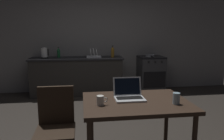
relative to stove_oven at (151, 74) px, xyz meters
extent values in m
plane|color=#2D2823|center=(-1.28, -2.14, -0.44)|extent=(12.00, 12.00, 0.00)
cube|color=slate|center=(-0.98, 0.35, 0.93)|extent=(6.40, 0.10, 2.73)
cube|color=#282623|center=(-1.82, 0.00, -0.02)|extent=(2.10, 0.60, 0.84)
cube|color=black|center=(-1.82, 0.00, 0.42)|extent=(2.16, 0.64, 0.04)
cube|color=#2D2D30|center=(0.00, 0.00, -0.02)|extent=(0.60, 0.60, 0.84)
cube|color=black|center=(0.00, 0.00, 0.42)|extent=(0.60, 0.60, 0.04)
cube|color=black|center=(0.00, -0.30, -0.09)|extent=(0.54, 0.01, 0.39)
cylinder|color=black|center=(-0.16, -0.31, 0.34)|extent=(0.04, 0.02, 0.04)
cylinder|color=black|center=(0.00, -0.31, 0.34)|extent=(0.04, 0.02, 0.04)
cylinder|color=black|center=(0.16, -0.31, 0.34)|extent=(0.04, 0.02, 0.04)
cube|color=#332319|center=(-1.14, -3.01, 0.29)|extent=(1.12, 0.82, 0.04)
cylinder|color=#332319|center=(-1.64, -2.65, -0.09)|extent=(0.05, 0.05, 0.71)
cylinder|color=#332319|center=(-0.64, -2.65, -0.09)|extent=(0.05, 0.05, 0.71)
cube|color=#2D2116|center=(-1.99, -3.04, 0.02)|extent=(0.40, 0.40, 0.04)
cube|color=#2D2116|center=(-1.99, -2.86, 0.25)|extent=(0.38, 0.04, 0.42)
cube|color=silver|center=(-1.20, -2.97, 0.32)|extent=(0.32, 0.22, 0.02)
cube|color=black|center=(-1.20, -2.95, 0.33)|extent=(0.28, 0.12, 0.00)
cube|color=silver|center=(-1.20, -2.83, 0.43)|extent=(0.32, 0.07, 0.20)
cube|color=black|center=(-1.20, -2.83, 0.43)|extent=(0.29, 0.05, 0.18)
cylinder|color=black|center=(-2.56, 0.00, 0.45)|extent=(0.15, 0.15, 0.02)
cylinder|color=silver|center=(-2.56, 0.00, 0.57)|extent=(0.15, 0.15, 0.21)
cylinder|color=silver|center=(-2.56, 0.00, 0.68)|extent=(0.09, 0.09, 0.02)
cube|color=black|center=(-2.47, 0.00, 0.58)|extent=(0.02, 0.02, 0.15)
cylinder|color=#8C601E|center=(-0.97, -0.05, 0.54)|extent=(0.08, 0.08, 0.20)
cone|color=#8C601E|center=(-0.97, -0.05, 0.67)|extent=(0.08, 0.08, 0.06)
cylinder|color=black|center=(-0.97, -0.05, 0.71)|extent=(0.04, 0.04, 0.02)
cylinder|color=gray|center=(-0.04, -0.02, 0.45)|extent=(0.22, 0.22, 0.01)
torus|color=gray|center=(-0.04, -0.02, 0.48)|extent=(0.23, 0.23, 0.02)
cylinder|color=black|center=(-0.04, -0.22, 0.46)|extent=(0.02, 0.18, 0.02)
cylinder|color=silver|center=(-1.53, -3.10, 0.36)|extent=(0.07, 0.07, 0.10)
torus|color=silver|center=(-1.48, -3.10, 0.36)|extent=(0.05, 0.01, 0.05)
cylinder|color=#99B7C6|center=(-0.76, -3.17, 0.37)|extent=(0.07, 0.07, 0.12)
cube|color=silver|center=(-1.42, 0.00, 0.46)|extent=(0.34, 0.26, 0.03)
cylinder|color=white|center=(-1.49, 0.00, 0.56)|extent=(0.04, 0.18, 0.18)
cylinder|color=white|center=(-1.42, 0.00, 0.56)|extent=(0.04, 0.18, 0.18)
cylinder|color=white|center=(-1.35, 0.00, 0.56)|extent=(0.04, 0.18, 0.18)
cylinder|color=#19592D|center=(-2.24, 0.08, 0.52)|extent=(0.07, 0.07, 0.16)
cone|color=#19592D|center=(-2.24, 0.08, 0.63)|extent=(0.07, 0.07, 0.06)
cylinder|color=black|center=(-2.24, 0.08, 0.67)|extent=(0.03, 0.03, 0.02)
camera|label=1|loc=(-1.71, -5.20, 1.03)|focal=35.17mm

